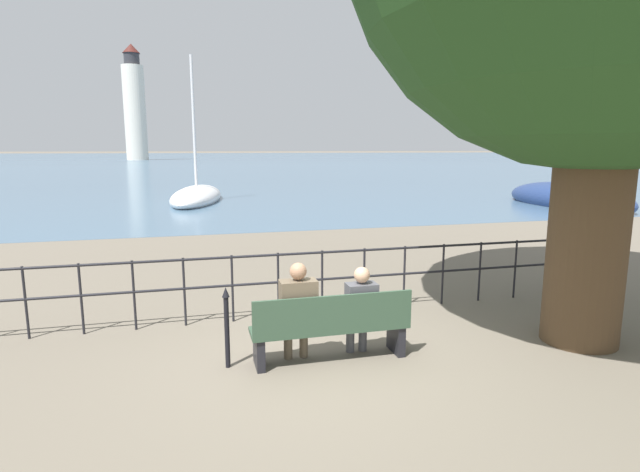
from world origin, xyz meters
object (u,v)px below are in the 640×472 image
park_bench (331,328)px  seated_person_left (298,308)px  sailboat_0 (197,197)px  sailboat_1 (566,198)px  closed_umbrella (227,323)px  harbor_lighthouse (135,107)px  seated_person_right (360,307)px

park_bench → seated_person_left: bearing=169.5°
seated_person_left → sailboat_0: (-0.92, 20.27, -0.46)m
seated_person_left → sailboat_1: sailboat_1 is taller
closed_umbrella → sailboat_1: size_ratio=0.09×
sailboat_0 → sailboat_1: sailboat_1 is taller
sailboat_1 → harbor_lighthouse: harbor_lighthouse is taller
seated_person_right → sailboat_1: size_ratio=0.10×
sailboat_1 → seated_person_right: bearing=-137.6°
park_bench → sailboat_1: 20.81m
seated_person_right → sailboat_1: (15.03, 13.86, -0.30)m
closed_umbrella → harbor_lighthouse: (-12.06, 120.42, 11.62)m
seated_person_right → sailboat_0: 20.34m
seated_person_left → harbor_lighthouse: harbor_lighthouse is taller
sailboat_1 → harbor_lighthouse: 111.07m
park_bench → harbor_lighthouse: 121.87m
seated_person_right → sailboat_0: bearing=94.9°
seated_person_right → sailboat_1: bearing=42.7°
closed_umbrella → sailboat_0: 20.20m
seated_person_left → closed_umbrella: (-0.87, 0.07, -0.14)m
sailboat_1 → harbor_lighthouse: (-28.78, 106.62, 11.84)m
park_bench → sailboat_1: sailboat_1 is taller
park_bench → sailboat_0: bearing=93.7°
sailboat_0 → harbor_lighthouse: 101.64m
sailboat_0 → harbor_lighthouse: harbor_lighthouse is taller
closed_umbrella → seated_person_right: bearing=-2.3°
closed_umbrella → sailboat_1: sailboat_1 is taller
seated_person_left → harbor_lighthouse: (-12.93, 120.49, 11.49)m
park_bench → seated_person_right: size_ratio=1.69×
seated_person_right → harbor_lighthouse: 121.82m
park_bench → seated_person_right: bearing=11.3°
closed_umbrella → seated_person_left: bearing=-4.8°
seated_person_left → closed_umbrella: size_ratio=1.27×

